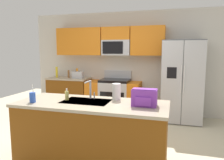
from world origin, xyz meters
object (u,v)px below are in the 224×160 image
object	(u,v)px
paper_towel_roll	(116,92)
drink_cup_blue	(33,97)
range_oven	(114,97)
pepper_mill	(69,74)
refrigerator	(182,81)
toaster	(78,75)
backpack	(144,97)
bottle_orange	(77,73)
sink_faucet	(90,88)
soap_dispenser	(67,95)
bottle_yellow	(57,72)

from	to	relation	value
paper_towel_roll	drink_cup_blue	bearing A→B (deg)	-156.10
range_oven	paper_towel_roll	size ratio (longest dim) A/B	5.67
pepper_mill	paper_towel_roll	distance (m)	2.90
refrigerator	toaster	world-z (taller)	refrigerator
paper_towel_roll	backpack	bearing A→B (deg)	-28.90
refrigerator	bottle_orange	size ratio (longest dim) A/B	7.19
paper_towel_roll	sink_faucet	bearing A→B (deg)	-170.79
bottle_orange	backpack	size ratio (longest dim) A/B	0.80
soap_dispenser	pepper_mill	bearing A→B (deg)	116.74
bottle_yellow	soap_dispenser	world-z (taller)	bottle_yellow
backpack	refrigerator	bearing A→B (deg)	77.16
pepper_mill	bottle_yellow	size ratio (longest dim) A/B	0.69
toaster	bottle_yellow	distance (m)	0.63
refrigerator	drink_cup_blue	distance (m)	3.32
toaster	bottle_orange	xyz separation A→B (m)	(-0.04, 0.05, 0.04)
refrigerator	sink_faucet	size ratio (longest dim) A/B	6.56
toaster	drink_cup_blue	world-z (taller)	drink_cup_blue
pepper_mill	drink_cup_blue	xyz separation A→B (m)	(0.82, -2.67, -0.03)
drink_cup_blue	paper_towel_roll	world-z (taller)	drink_cup_blue
pepper_mill	sink_faucet	xyz separation A→B (m)	(1.52, -2.25, 0.07)
bottle_orange	drink_cup_blue	distance (m)	2.73
bottle_orange	backpack	xyz separation A→B (m)	(2.10, -2.43, -0.01)
soap_dispenser	backpack	distance (m)	1.14
range_oven	paper_towel_roll	xyz separation A→B (m)	(0.65, -2.19, 0.58)
backpack	toaster	bearing A→B (deg)	130.72
toaster	range_oven	bearing A→B (deg)	3.14
bottle_orange	soap_dispenser	size ratio (longest dim) A/B	1.51
soap_dispenser	paper_towel_roll	world-z (taller)	paper_towel_roll
range_oven	bottle_yellow	xyz separation A→B (m)	(-1.58, -0.05, 0.60)
range_oven	toaster	size ratio (longest dim) A/B	4.86
toaster	backpack	bearing A→B (deg)	-49.28
pepper_mill	bottle_orange	bearing A→B (deg)	-1.12
sink_faucet	range_oven	bearing A→B (deg)	96.72
bottle_yellow	bottle_orange	size ratio (longest dim) A/B	1.11
drink_cup_blue	backpack	xyz separation A→B (m)	(1.52, 0.24, 0.05)
paper_towel_roll	backpack	size ratio (longest dim) A/B	0.75
sink_faucet	refrigerator	bearing A→B (deg)	57.93
bottle_yellow	soap_dispenser	xyz separation A→B (m)	(1.54, -2.36, -0.07)
toaster	backpack	world-z (taller)	backpack
pepper_mill	range_oven	bearing A→B (deg)	0.11
soap_dispenser	paper_towel_roll	bearing A→B (deg)	17.33
backpack	drink_cup_blue	bearing A→B (deg)	-171.18
range_oven	paper_towel_roll	bearing A→B (deg)	-73.39
soap_dispenser	backpack	world-z (taller)	backpack
bottle_orange	sink_faucet	distance (m)	2.58
bottle_yellow	paper_towel_roll	bearing A→B (deg)	-43.84
pepper_mill	soap_dispenser	bearing A→B (deg)	-63.26
bottle_orange	soap_dispenser	distance (m)	2.59
range_oven	toaster	xyz separation A→B (m)	(-0.96, -0.05, 0.55)
range_oven	drink_cup_blue	size ratio (longest dim) A/B	5.23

